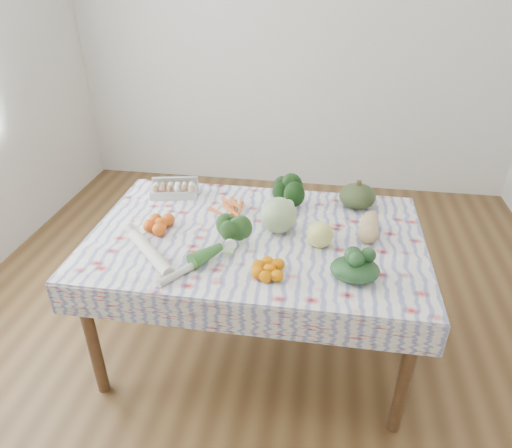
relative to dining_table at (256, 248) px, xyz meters
name	(u,v)px	position (x,y,z in m)	size (l,w,h in m)	color
ground	(256,344)	(0.00, 0.00, -0.68)	(4.50, 4.50, 0.00)	brown
wall_back	(297,33)	(0.00, 2.25, 0.72)	(4.00, 0.04, 2.80)	silver
dining_table	(256,248)	(0.00, 0.00, 0.00)	(1.60, 1.00, 0.75)	brown
tablecloth	(256,235)	(0.00, 0.00, 0.08)	(1.66, 1.06, 0.01)	white
egg_carton	(174,191)	(-0.53, 0.33, 0.12)	(0.27, 0.11, 0.07)	#BABAB4
carrot_bunch	(231,212)	(-0.16, 0.17, 0.10)	(0.20, 0.18, 0.04)	orange
kale_bunch	(287,196)	(0.12, 0.30, 0.16)	(0.17, 0.15, 0.15)	#143310
kabocha_squash	(357,196)	(0.51, 0.37, 0.15)	(0.20, 0.20, 0.13)	#394823
cabbage	(278,215)	(0.11, 0.05, 0.17)	(0.18, 0.18, 0.18)	#9AB478
butternut_squash	(369,226)	(0.56, 0.08, 0.14)	(0.10, 0.22, 0.10)	tan
orange_cluster	(161,224)	(-0.48, -0.04, 0.12)	(0.21, 0.21, 0.07)	#E85911
broccoli	(232,237)	(-0.10, -0.13, 0.13)	(0.14, 0.14, 0.10)	#285220
mandarin_cluster	(270,269)	(0.11, -0.32, 0.11)	(0.19, 0.19, 0.06)	orange
grapefruit	(320,235)	(0.32, -0.06, 0.15)	(0.13, 0.13, 0.13)	#E3DE70
spinach_bag	(355,270)	(0.48, -0.29, 0.13)	(0.21, 0.17, 0.09)	#183819
daikon	(150,253)	(-0.45, -0.28, 0.11)	(0.06, 0.06, 0.41)	silver
leek	(191,266)	(-0.24, -0.35, 0.10)	(0.04, 0.04, 0.34)	beige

